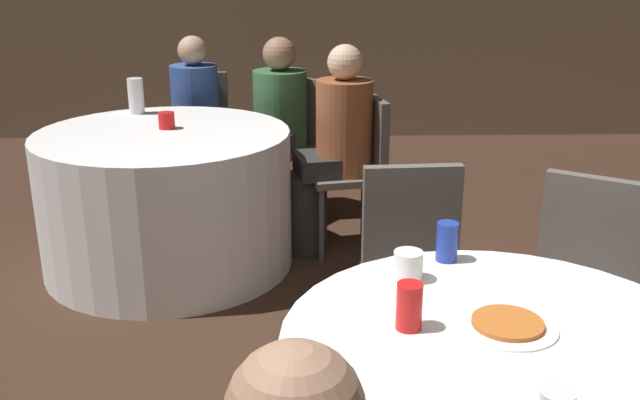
{
  "coord_description": "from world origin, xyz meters",
  "views": [
    {
      "loc": [
        -0.25,
        -1.65,
        1.64
      ],
      "look_at": [
        -0.19,
        0.62,
        0.85
      ],
      "focal_mm": 40.0,
      "sensor_mm": 36.0,
      "label": 1
    }
  ],
  "objects": [
    {
      "name": "table_far",
      "position": [
        -0.99,
        2.03,
        0.38
      ],
      "size": [
        1.35,
        1.35,
        0.75
      ],
      "color": "white",
      "rests_on": "ground_plane"
    },
    {
      "name": "chair_near_north",
      "position": [
        0.18,
        0.82,
        0.54
      ],
      "size": [
        0.42,
        0.43,
        0.89
      ],
      "rotation": [
        0.0,
        0.0,
        -3.08
      ],
      "color": "#59514C",
      "rests_on": "ground_plane"
    },
    {
      "name": "chair_near_northeast",
      "position": [
        0.77,
        0.66,
        0.54
      ],
      "size": [
        0.55,
        0.55,
        0.89
      ],
      "rotation": [
        0.0,
        0.0,
        -3.72
      ],
      "color": "#59514C",
      "rests_on": "ground_plane"
    },
    {
      "name": "chair_far_northeast",
      "position": [
        -0.33,
        2.9,
        0.54
      ],
      "size": [
        0.56,
        0.56,
        0.89
      ],
      "rotation": [
        0.0,
        0.0,
        -3.79
      ],
      "color": "#59514C",
      "rests_on": "ground_plane"
    },
    {
      "name": "chair_far_east",
      "position": [
        0.08,
        2.25,
        0.54
      ],
      "size": [
        0.47,
        0.47,
        0.89
      ],
      "rotation": [
        0.0,
        0.0,
        -4.52
      ],
      "color": "#59514C",
      "rests_on": "ground_plane"
    },
    {
      "name": "chair_far_north",
      "position": [
        -0.95,
        3.12,
        0.54
      ],
      "size": [
        0.41,
        0.42,
        0.89
      ],
      "rotation": [
        0.0,
        0.0,
        -3.18
      ],
      "color": "#59514C",
      "rests_on": "ground_plane"
    },
    {
      "name": "person_floral_shirt",
      "position": [
        -0.08,
        2.21,
        0.59
      ],
      "size": [
        0.49,
        0.36,
        1.18
      ],
      "rotation": [
        0.0,
        0.0,
        -4.52
      ],
      "color": "#282828",
      "rests_on": "ground_plane"
    },
    {
      "name": "person_green_jacket",
      "position": [
        -0.43,
        2.77,
        0.59
      ],
      "size": [
        0.46,
        0.48,
        1.16
      ],
      "rotation": [
        0.0,
        0.0,
        -3.79
      ],
      "color": "#33384C",
      "rests_on": "ground_plane"
    },
    {
      "name": "person_blue_shirt",
      "position": [
        -0.96,
        2.95,
        0.57
      ],
      "size": [
        0.31,
        0.5,
        1.15
      ],
      "rotation": [
        0.0,
        0.0,
        -3.18
      ],
      "color": "#282828",
      "rests_on": "ground_plane"
    },
    {
      "name": "pizza_plate_near",
      "position": [
        0.26,
        -0.08,
        0.76
      ],
      "size": [
        0.25,
        0.25,
        0.02
      ],
      "color": "white",
      "rests_on": "table_near"
    },
    {
      "name": "soda_can_red",
      "position": [
        0.01,
        -0.08,
        0.81
      ],
      "size": [
        0.07,
        0.07,
        0.12
      ],
      "color": "red",
      "rests_on": "table_near"
    },
    {
      "name": "soda_can_blue",
      "position": [
        0.19,
        0.34,
        0.81
      ],
      "size": [
        0.07,
        0.07,
        0.12
      ],
      "color": "#1E38A5",
      "rests_on": "table_near"
    },
    {
      "name": "cup_near",
      "position": [
        0.05,
        0.2,
        0.8
      ],
      "size": [
        0.08,
        0.08,
        0.09
      ],
      "color": "white",
      "rests_on": "table_near"
    },
    {
      "name": "bottle_far",
      "position": [
        -1.22,
        2.5,
        0.86
      ],
      "size": [
        0.09,
        0.09,
        0.21
      ],
      "color": "white",
      "rests_on": "table_far"
    },
    {
      "name": "cup_far",
      "position": [
        -0.98,
        2.11,
        0.8
      ],
      "size": [
        0.09,
        0.09,
        0.09
      ],
      "color": "red",
      "rests_on": "table_far"
    }
  ]
}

